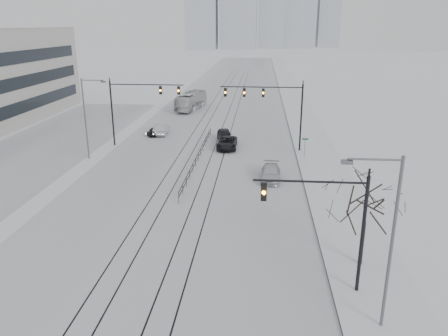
# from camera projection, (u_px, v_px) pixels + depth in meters

# --- Properties ---
(road) EXTENTS (22.00, 260.00, 0.02)m
(road) POSITION_uv_depth(u_px,v_px,m) (222.00, 111.00, 76.85)
(road) COLOR silver
(road) RESTS_ON ground
(sidewalk_east) EXTENTS (5.00, 260.00, 0.16)m
(sidewalk_east) POSITION_uv_depth(u_px,v_px,m) (299.00, 112.00, 75.76)
(sidewalk_east) COLOR silver
(sidewalk_east) RESTS_ON ground
(curb) EXTENTS (0.10, 260.00, 0.12)m
(curb) POSITION_uv_depth(u_px,v_px,m) (285.00, 111.00, 75.96)
(curb) COLOR gray
(curb) RESTS_ON ground
(parking_strip) EXTENTS (14.00, 60.00, 0.03)m
(parking_strip) POSITION_uv_depth(u_px,v_px,m) (46.00, 145.00, 54.77)
(parking_strip) COLOR silver
(parking_strip) RESTS_ON ground
(tram_rails) EXTENTS (5.30, 180.00, 0.01)m
(tram_rails) POSITION_uv_depth(u_px,v_px,m) (209.00, 139.00, 57.91)
(tram_rails) COLOR black
(tram_rails) RESTS_ON ground
(traffic_mast_near) EXTENTS (6.10, 0.37, 7.00)m
(traffic_mast_near) POSITION_uv_depth(u_px,v_px,m) (334.00, 218.00, 23.45)
(traffic_mast_near) COLOR black
(traffic_mast_near) RESTS_ON ground
(traffic_mast_ne) EXTENTS (9.60, 0.37, 8.00)m
(traffic_mast_ne) POSITION_uv_depth(u_px,v_px,m) (273.00, 103.00, 50.74)
(traffic_mast_ne) COLOR black
(traffic_mast_ne) RESTS_ON ground
(traffic_mast_nw) EXTENTS (9.10, 0.37, 8.00)m
(traffic_mast_nw) POSITION_uv_depth(u_px,v_px,m) (135.00, 101.00, 53.06)
(traffic_mast_nw) COLOR black
(traffic_mast_nw) RESTS_ON ground
(street_light_east) EXTENTS (2.73, 0.25, 9.00)m
(street_light_east) POSITION_uv_depth(u_px,v_px,m) (386.00, 234.00, 20.26)
(street_light_east) COLOR #595B60
(street_light_east) RESTS_ON ground
(street_light_west) EXTENTS (2.73, 0.25, 9.00)m
(street_light_west) POSITION_uv_depth(u_px,v_px,m) (87.00, 113.00, 47.79)
(street_light_west) COLOR #595B60
(street_light_west) RESTS_ON ground
(bare_tree) EXTENTS (4.40, 4.40, 6.10)m
(bare_tree) POSITION_uv_depth(u_px,v_px,m) (367.00, 199.00, 26.13)
(bare_tree) COLOR black
(bare_tree) RESTS_ON ground
(median_fence) EXTENTS (0.06, 24.00, 1.00)m
(median_fence) POSITION_uv_depth(u_px,v_px,m) (198.00, 157.00, 48.29)
(median_fence) COLOR black
(median_fence) RESTS_ON ground
(street_sign) EXTENTS (0.70, 0.06, 2.40)m
(street_sign) POSITION_uv_depth(u_px,v_px,m) (305.00, 145.00, 48.91)
(street_sign) COLOR #595B60
(street_sign) RESTS_ON ground
(sedan_sb_inner) EXTENTS (2.15, 3.83, 1.23)m
(sedan_sb_inner) POSITION_uv_depth(u_px,v_px,m) (156.00, 131.00, 59.69)
(sedan_sb_inner) COLOR black
(sedan_sb_inner) RESTS_ON ground
(sedan_sb_outer) EXTENTS (1.75, 4.60, 1.50)m
(sedan_sb_outer) POSITION_uv_depth(u_px,v_px,m) (161.00, 129.00, 60.12)
(sedan_sb_outer) COLOR #B3B5BB
(sedan_sb_outer) RESTS_ON ground
(sedan_nb_front) EXTENTS (2.37, 5.08, 1.41)m
(sedan_nb_front) POSITION_uv_depth(u_px,v_px,m) (227.00, 143.00, 53.29)
(sedan_nb_front) COLOR black
(sedan_nb_front) RESTS_ON ground
(sedan_nb_right) EXTENTS (2.09, 4.70, 1.34)m
(sedan_nb_right) POSITION_uv_depth(u_px,v_px,m) (271.00, 173.00, 42.52)
(sedan_nb_right) COLOR silver
(sedan_nb_right) RESTS_ON ground
(sedan_nb_far) EXTENTS (2.51, 4.71, 1.52)m
(sedan_nb_far) POSITION_uv_depth(u_px,v_px,m) (224.00, 135.00, 56.92)
(sedan_nb_far) COLOR black
(sedan_nb_far) RESTS_ON ground
(box_truck) EXTENTS (4.30, 11.09, 3.01)m
(box_truck) POSITION_uv_depth(u_px,v_px,m) (191.00, 101.00, 77.58)
(box_truck) COLOR #B3B6B7
(box_truck) RESTS_ON ground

